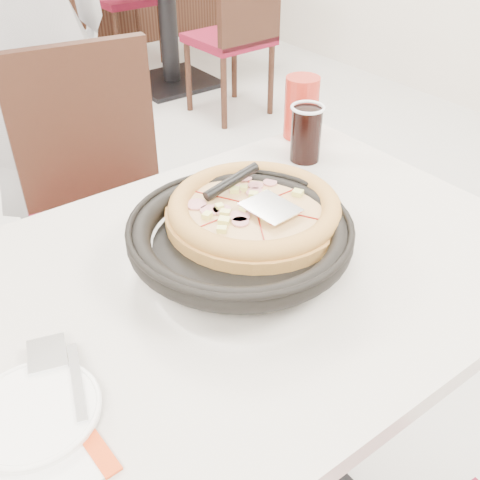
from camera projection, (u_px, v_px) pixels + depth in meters
floor at (105, 477)px, 1.50m from camera, size 7.00×7.00×0.00m
main_table at (230, 404)px, 1.24m from camera, size 1.27×0.91×0.75m
chair_far at (113, 225)px, 1.65m from camera, size 0.48×0.48×0.95m
trivet at (243, 254)px, 1.04m from camera, size 0.13×0.13×0.04m
pizza_pan at (240, 244)px, 1.03m from camera, size 0.35×0.35×0.01m
pizza at (255, 215)px, 1.07m from camera, size 0.37×0.37×0.02m
pizza_server at (271, 207)px, 1.03m from camera, size 0.09×0.10×0.00m
napkin at (28, 459)px, 0.71m from camera, size 0.18×0.18×0.00m
side_plate at (34, 413)px, 0.76m from camera, size 0.19×0.19×0.01m
fork at (77, 381)px, 0.79m from camera, size 0.06×0.14×0.00m
cola_glass at (306, 135)px, 1.35m from camera, size 0.08×0.08×0.13m
red_cup at (301, 108)px, 1.45m from camera, size 0.10×0.10×0.16m
diner_person at (29, 34)px, 1.78m from camera, size 0.72×0.54×1.79m
bg_table_right at (169, 29)px, 3.75m from camera, size 1.25×0.88×0.75m
bg_chair_right_near at (229, 35)px, 3.28m from camera, size 0.44×0.44×0.95m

